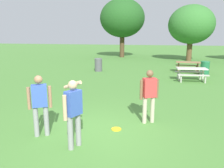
# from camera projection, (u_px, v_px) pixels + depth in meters

# --- Properties ---
(ground_plane) EXTENTS (120.00, 120.00, 0.00)m
(ground_plane) POSITION_uv_depth(u_px,v_px,m) (94.00, 134.00, 5.99)
(ground_plane) COLOR #4C8438
(person_thrower) EXTENTS (0.53, 0.39, 1.64)m
(person_thrower) POSITION_uv_depth(u_px,v_px,m) (40.00, 102.00, 5.70)
(person_thrower) COLOR gray
(person_thrower) RESTS_ON ground
(person_catcher) EXTENTS (0.53, 0.39, 1.64)m
(person_catcher) POSITION_uv_depth(u_px,v_px,m) (149.00, 93.00, 6.59)
(person_catcher) COLOR #B7AD93
(person_catcher) RESTS_ON ground
(person_bystander) EXTENTS (0.62, 0.77, 1.64)m
(person_bystander) POSITION_uv_depth(u_px,v_px,m) (73.00, 109.00, 5.10)
(person_bystander) COLOR gray
(person_bystander) RESTS_ON ground
(frisbee) EXTENTS (0.29, 0.29, 0.03)m
(frisbee) POSITION_uv_depth(u_px,v_px,m) (116.00, 129.00, 6.28)
(frisbee) COLOR yellow
(frisbee) RESTS_ON ground
(picnic_table_near) EXTENTS (1.86, 1.61, 0.77)m
(picnic_table_near) POSITION_uv_depth(u_px,v_px,m) (191.00, 71.00, 12.95)
(picnic_table_near) COLOR beige
(picnic_table_near) RESTS_ON ground
(picnic_table_far) EXTENTS (1.71, 1.43, 0.77)m
(picnic_table_far) POSITION_uv_depth(u_px,v_px,m) (188.00, 65.00, 16.03)
(picnic_table_far) COLOR olive
(picnic_table_far) RESTS_ON ground
(trash_can_beside_table) EXTENTS (0.59, 0.59, 0.96)m
(trash_can_beside_table) POSITION_uv_depth(u_px,v_px,m) (98.00, 65.00, 16.53)
(trash_can_beside_table) COLOR #515156
(trash_can_beside_table) RESTS_ON ground
(trash_can_further_along) EXTENTS (0.59, 0.59, 0.96)m
(trash_can_further_along) POSITION_uv_depth(u_px,v_px,m) (205.00, 68.00, 14.71)
(trash_can_further_along) COLOR #1E663D
(trash_can_further_along) RESTS_ON ground
(tree_tall_left) EXTENTS (5.41, 5.41, 7.01)m
(tree_tall_left) POSITION_uv_depth(u_px,v_px,m) (122.00, 18.00, 26.59)
(tree_tall_left) COLOR #4C3823
(tree_tall_left) RESTS_ON ground
(tree_broad_center) EXTENTS (4.68, 4.68, 5.76)m
(tree_broad_center) POSITION_uv_depth(u_px,v_px,m) (191.00, 25.00, 22.72)
(tree_broad_center) COLOR brown
(tree_broad_center) RESTS_ON ground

